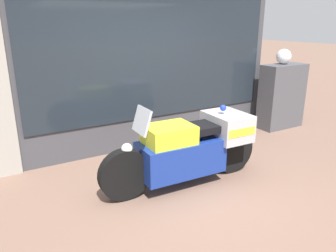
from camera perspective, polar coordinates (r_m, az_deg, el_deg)
The scene contains 6 objects.
ground_plane at distance 4.58m, azimuth 5.10°, elevation -10.85°, with size 60.00×60.00×0.00m, color #7A5B4C.
shop_building at distance 5.60m, azimuth -10.34°, elevation 15.16°, with size 5.77×0.55×3.91m.
window_display at distance 6.19m, azimuth -2.88°, elevation 1.66°, with size 4.41×0.30×2.00m.
paramedic_motorcycle at distance 4.54m, azimuth 4.07°, elevation -3.56°, with size 2.40×0.69×1.18m.
utility_cabinet at distance 7.37m, azimuth 19.20°, elevation 4.90°, with size 1.00×0.43×1.35m, color #4C4C51.
white_helmet at distance 7.29m, azimuth 19.49°, elevation 11.34°, with size 0.31×0.31×0.31m, color white.
Camera 1 is at (-2.39, -3.24, 2.18)m, focal length 35.00 mm.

